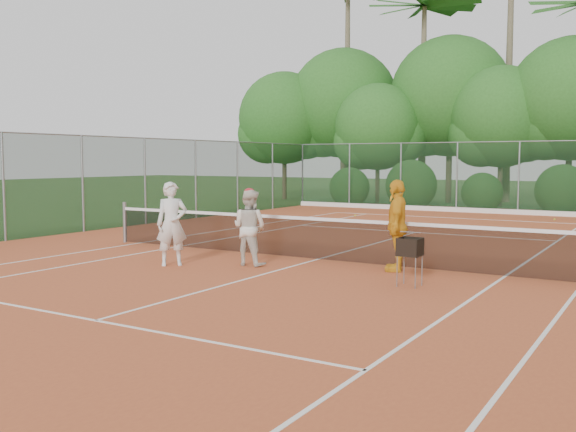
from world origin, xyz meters
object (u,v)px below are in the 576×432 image
object	(u,v)px
player_white	(172,224)
ball_hopper	(410,248)
player_center_grp	(249,227)
player_yellow	(397,225)

from	to	relation	value
player_white	ball_hopper	bearing A→B (deg)	-41.53
player_white	ball_hopper	size ratio (longest dim) A/B	2.05
player_center_grp	player_yellow	distance (m)	3.10
ball_hopper	player_white	bearing A→B (deg)	-177.81
player_white	player_center_grp	bearing A→B (deg)	-13.97
player_white	player_center_grp	distance (m)	1.65
player_white	player_center_grp	xyz separation A→B (m)	(1.38, 0.89, -0.08)
player_yellow	player_white	bearing A→B (deg)	-84.63
player_white	player_yellow	distance (m)	4.71
player_white	player_center_grp	size ratio (longest dim) A/B	1.08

